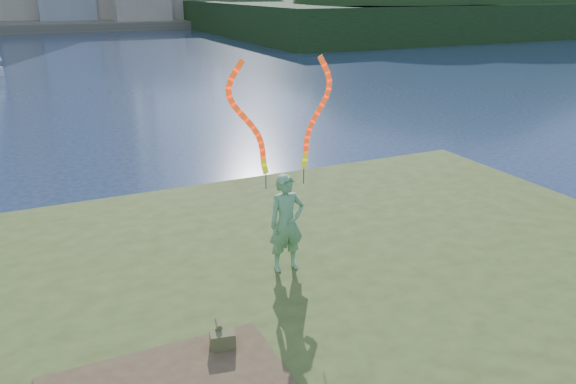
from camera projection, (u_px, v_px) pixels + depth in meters
name	position (u px, v px, depth m)	size (l,w,h in m)	color
ground	(250.00, 307.00, 10.80)	(320.00, 320.00, 0.00)	#19253F
grassy_knoll	(304.00, 359.00, 8.73)	(20.00, 18.00, 0.80)	#384719
far_shore	(38.00, 22.00, 91.50)	(320.00, 40.00, 1.20)	#4A4536
wooded_hill	(471.00, 27.00, 85.44)	(78.00, 50.00, 63.00)	black
woman_with_ribbons	(286.00, 199.00, 10.13)	(2.14, 0.46, 4.21)	#15791C
canvas_bag	(222.00, 339.00, 8.21)	(0.40, 0.45, 0.34)	brown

